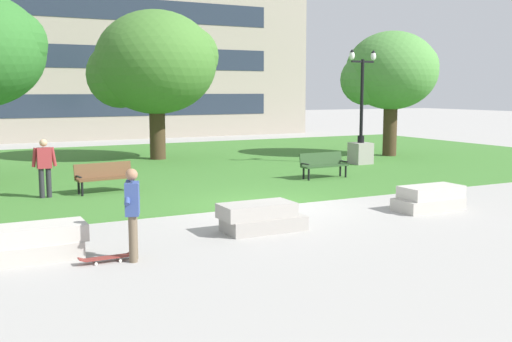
{
  "coord_description": "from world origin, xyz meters",
  "views": [
    {
      "loc": [
        -7.55,
        -14.02,
        3.1
      ],
      "look_at": [
        -1.11,
        -1.4,
        1.2
      ],
      "focal_mm": 42.0,
      "sensor_mm": 36.0,
      "label": 1
    }
  ],
  "objects_px": {
    "person_bystander_near_lawn": "(44,165)",
    "skateboard": "(107,258)",
    "person_skateboarder": "(133,209)",
    "concrete_block_left": "(261,217)",
    "park_bench_near_right": "(323,164)",
    "concrete_block_center": "(35,243)",
    "concrete_block_right": "(430,199)",
    "park_bench_near_left": "(105,176)",
    "lamp_post_left": "(361,141)"
  },
  "relations": [
    {
      "from": "lamp_post_left",
      "to": "skateboard",
      "type": "bearing_deg",
      "value": -143.0
    },
    {
      "from": "concrete_block_right",
      "to": "person_bystander_near_lawn",
      "type": "height_order",
      "value": "person_bystander_near_lawn"
    },
    {
      "from": "person_skateboarder",
      "to": "park_bench_near_left",
      "type": "relative_size",
      "value": 0.92
    },
    {
      "from": "concrete_block_center",
      "to": "person_skateboarder",
      "type": "distance_m",
      "value": 1.97
    },
    {
      "from": "person_skateboarder",
      "to": "concrete_block_right",
      "type": "bearing_deg",
      "value": 7.73
    },
    {
      "from": "person_skateboarder",
      "to": "skateboard",
      "type": "height_order",
      "value": "person_skateboarder"
    },
    {
      "from": "person_skateboarder",
      "to": "skateboard",
      "type": "xyz_separation_m",
      "value": [
        -0.47,
        0.12,
        -0.89
      ]
    },
    {
      "from": "person_bystander_near_lawn",
      "to": "concrete_block_center",
      "type": "bearing_deg",
      "value": -99.35
    },
    {
      "from": "park_bench_near_right",
      "to": "person_bystander_near_lawn",
      "type": "relative_size",
      "value": 1.06
    },
    {
      "from": "concrete_block_center",
      "to": "park_bench_near_left",
      "type": "xyz_separation_m",
      "value": [
        2.84,
        6.69,
        0.23
      ]
    },
    {
      "from": "person_bystander_near_lawn",
      "to": "park_bench_near_right",
      "type": "bearing_deg",
      "value": -2.04
    },
    {
      "from": "person_skateboarder",
      "to": "park_bench_near_left",
      "type": "height_order",
      "value": "person_skateboarder"
    },
    {
      "from": "concrete_block_left",
      "to": "park_bench_near_right",
      "type": "xyz_separation_m",
      "value": [
        5.71,
        6.15,
        0.23
      ]
    },
    {
      "from": "person_bystander_near_lawn",
      "to": "skateboard",
      "type": "bearing_deg",
      "value": -89.61
    },
    {
      "from": "skateboard",
      "to": "park_bench_near_right",
      "type": "xyz_separation_m",
      "value": [
        9.34,
        7.05,
        0.45
      ]
    },
    {
      "from": "person_skateboarder",
      "to": "concrete_block_center",
      "type": "bearing_deg",
      "value": 149.16
    },
    {
      "from": "lamp_post_left",
      "to": "person_bystander_near_lawn",
      "type": "relative_size",
      "value": 2.8
    },
    {
      "from": "concrete_block_left",
      "to": "park_bench_near_left",
      "type": "bearing_deg",
      "value": 106.17
    },
    {
      "from": "concrete_block_right",
      "to": "concrete_block_center",
      "type": "bearing_deg",
      "value": -179.07
    },
    {
      "from": "skateboard",
      "to": "lamp_post_left",
      "type": "distance_m",
      "value": 16.39
    },
    {
      "from": "concrete_block_left",
      "to": "concrete_block_right",
      "type": "bearing_deg",
      "value": 1.01
    },
    {
      "from": "park_bench_near_right",
      "to": "person_bystander_near_lawn",
      "type": "distance_m",
      "value": 9.41
    },
    {
      "from": "concrete_block_right",
      "to": "park_bench_near_left",
      "type": "xyz_separation_m",
      "value": [
        -6.95,
        6.53,
        0.23
      ]
    },
    {
      "from": "concrete_block_right",
      "to": "park_bench_near_left",
      "type": "distance_m",
      "value": 9.54
    },
    {
      "from": "park_bench_near_right",
      "to": "person_bystander_near_lawn",
      "type": "height_order",
      "value": "person_bystander_near_lawn"
    },
    {
      "from": "lamp_post_left",
      "to": "person_bystander_near_lawn",
      "type": "distance_m",
      "value": 13.35
    },
    {
      "from": "concrete_block_center",
      "to": "lamp_post_left",
      "type": "distance_m",
      "value": 16.83
    },
    {
      "from": "park_bench_near_left",
      "to": "person_bystander_near_lawn",
      "type": "distance_m",
      "value": 1.82
    },
    {
      "from": "person_skateboarder",
      "to": "park_bench_near_right",
      "type": "height_order",
      "value": "person_skateboarder"
    },
    {
      "from": "park_bench_near_right",
      "to": "concrete_block_center",
      "type": "bearing_deg",
      "value": -149.29
    },
    {
      "from": "park_bench_near_right",
      "to": "lamp_post_left",
      "type": "height_order",
      "value": "lamp_post_left"
    },
    {
      "from": "concrete_block_center",
      "to": "person_skateboarder",
      "type": "height_order",
      "value": "person_skateboarder"
    },
    {
      "from": "concrete_block_left",
      "to": "person_skateboarder",
      "type": "distance_m",
      "value": 3.39
    },
    {
      "from": "concrete_block_right",
      "to": "person_bystander_near_lawn",
      "type": "distance_m",
      "value": 10.83
    },
    {
      "from": "concrete_block_center",
      "to": "park_bench_near_right",
      "type": "xyz_separation_m",
      "value": [
        10.47,
        6.22,
        0.23
      ]
    },
    {
      "from": "concrete_block_left",
      "to": "lamp_post_left",
      "type": "distance_m",
      "value": 13.02
    },
    {
      "from": "concrete_block_center",
      "to": "skateboard",
      "type": "height_order",
      "value": "concrete_block_center"
    },
    {
      "from": "concrete_block_right",
      "to": "person_bystander_near_lawn",
      "type": "relative_size",
      "value": 1.06
    },
    {
      "from": "concrete_block_center",
      "to": "person_bystander_near_lawn",
      "type": "relative_size",
      "value": 1.11
    },
    {
      "from": "concrete_block_right",
      "to": "skateboard",
      "type": "relative_size",
      "value": 1.77
    },
    {
      "from": "park_bench_near_left",
      "to": "park_bench_near_right",
      "type": "height_order",
      "value": "same"
    },
    {
      "from": "concrete_block_right",
      "to": "lamp_post_left",
      "type": "relative_size",
      "value": 0.38
    },
    {
      "from": "concrete_block_left",
      "to": "person_bystander_near_lawn",
      "type": "xyz_separation_m",
      "value": [
        -3.68,
        6.48,
        0.68
      ]
    },
    {
      "from": "concrete_block_right",
      "to": "park_bench_near_right",
      "type": "distance_m",
      "value": 6.1
    },
    {
      "from": "concrete_block_left",
      "to": "person_skateboarder",
      "type": "bearing_deg",
      "value": -162.08
    },
    {
      "from": "concrete_block_center",
      "to": "person_bystander_near_lawn",
      "type": "bearing_deg",
      "value": 80.65
    },
    {
      "from": "concrete_block_center",
      "to": "skateboard",
      "type": "bearing_deg",
      "value": -36.47
    },
    {
      "from": "concrete_block_left",
      "to": "concrete_block_right",
      "type": "relative_size",
      "value": 1.05
    },
    {
      "from": "person_skateboarder",
      "to": "person_bystander_near_lawn",
      "type": "xyz_separation_m",
      "value": [
        -0.52,
        7.51,
        0.01
      ]
    },
    {
      "from": "park_bench_near_left",
      "to": "lamp_post_left",
      "type": "height_order",
      "value": "lamp_post_left"
    }
  ]
}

